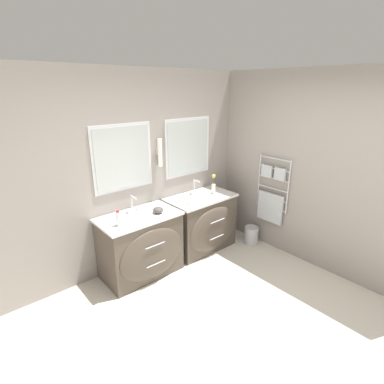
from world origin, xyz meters
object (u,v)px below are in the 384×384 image
(flower_vase, at_px, (214,186))
(vanity_right, at_px, (202,223))
(waste_bin, at_px, (251,235))
(vanity_left, at_px, (142,246))
(amenity_bowl, at_px, (158,210))
(toiletry_bottle, at_px, (118,219))

(flower_vase, bearing_deg, vanity_right, -176.19)
(vanity_right, distance_m, waste_bin, 0.85)
(vanity_left, distance_m, vanity_right, 1.06)
(vanity_left, relative_size, flower_vase, 3.36)
(amenity_bowl, relative_size, waste_bin, 0.50)
(flower_vase, bearing_deg, waste_bin, -42.62)
(flower_vase, height_order, waste_bin, flower_vase)
(amenity_bowl, bearing_deg, waste_bin, -13.02)
(vanity_left, bearing_deg, toiletry_bottle, -169.60)
(vanity_left, xyz_separation_m, toiletry_bottle, (-0.32, -0.06, 0.50))
(vanity_right, bearing_deg, toiletry_bottle, -177.56)
(flower_vase, bearing_deg, toiletry_bottle, -177.36)
(toiletry_bottle, height_order, waste_bin, toiletry_bottle)
(vanity_right, height_order, toiletry_bottle, toiletry_bottle)
(vanity_right, relative_size, waste_bin, 3.67)
(vanity_left, bearing_deg, flower_vase, 0.69)
(vanity_right, distance_m, flower_vase, 0.58)
(vanity_right, relative_size, flower_vase, 3.36)
(toiletry_bottle, bearing_deg, amenity_bowl, 0.65)
(vanity_left, distance_m, flower_vase, 1.40)
(vanity_right, height_order, waste_bin, vanity_right)
(flower_vase, bearing_deg, amenity_bowl, -176.32)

